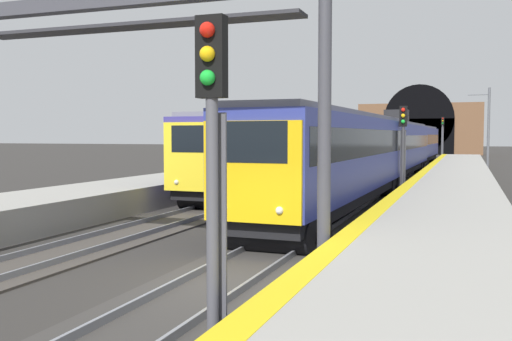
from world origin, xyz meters
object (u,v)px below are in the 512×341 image
Objects in this scene: railway_signal_near at (212,158)px; railway_signal_far at (442,134)px; train_adjacent_platform at (351,144)px; catenary_mast_near at (488,128)px; train_main_approaching at (396,147)px; overhead_signal_gantry at (132,56)px; railway_signal_mid at (403,141)px.

railway_signal_near is 0.86× the size of railway_signal_far.
catenary_mast_near reaches higher than train_adjacent_platform.
train_main_approaching is 31.01m from overhead_signal_gantry.
railway_signal_far reaches higher than railway_signal_mid.
railway_signal_far is (27.17, -6.88, 0.94)m from train_adjacent_platform.
train_main_approaching is 0.92× the size of train_adjacent_platform.
train_main_approaching reaches higher than railway_signal_mid.
railway_signal_near is at bearing 0.00° from railway_signal_far.
train_main_approaching is 10.98m from train_adjacent_platform.
train_main_approaching is at bearing -171.86° from railway_signal_mid.
train_main_approaching is 8.02× the size of catenary_mast_near.
catenary_mast_near is at bearing 153.41° from train_main_approaching.
train_main_approaching is at bearing -2.70° from railway_signal_far.
train_adjacent_platform is 11.56× the size of railway_signal_far.
train_main_approaching is at bearing 152.21° from catenary_mast_near.
railway_signal_mid is 0.85× the size of railway_signal_far.
railway_signal_mid is at bearing -13.04° from overhead_signal_gantry.
overhead_signal_gantry is at bearing -13.04° from railway_signal_mid.
overhead_signal_gantry reaches higher than railway_signal_near.
train_main_approaching is 35.83m from railway_signal_near.
railway_signal_far is 0.75× the size of catenary_mast_near.
train_main_approaching is 14.08m from catenary_mast_near.
railway_signal_far is at bearing -180.00° from railway_signal_near.
railway_signal_mid is 0.64× the size of catenary_mast_near.
railway_signal_far is (72.66, 0.00, 0.44)m from railway_signal_near.
train_adjacent_platform is 13.64× the size of railway_signal_mid.
train_adjacent_platform is 46.01m from railway_signal_near.
railway_signal_mid is at bearing -180.00° from railway_signal_near.
train_adjacent_platform is at bearing -171.40° from railway_signal_near.
train_adjacent_platform is 22.93m from railway_signal_mid.
railway_signal_mid is at bearing 168.97° from catenary_mast_near.
catenary_mast_near reaches higher than train_main_approaching.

